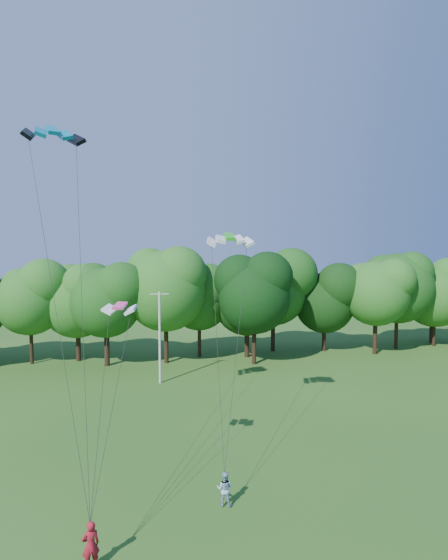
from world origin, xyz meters
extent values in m
cylinder|color=beige|center=(-2.68, 27.33, 4.25)|extent=(0.21, 0.21, 8.50)
cube|color=beige|center=(-2.68, 27.33, 8.29)|extent=(1.70, 0.10, 0.08)
imported|color=maroon|center=(-5.93, 3.79, 0.93)|extent=(0.80, 0.66, 1.87)
imported|color=#91B1CA|center=(-0.15, 7.05, 0.81)|extent=(0.96, 0.86, 1.63)
cube|color=#046F94|center=(-8.93, 13.77, 19.04)|extent=(3.49, 2.38, 0.82)
cube|color=green|center=(1.47, 14.55, 13.10)|extent=(2.91, 1.35, 0.57)
cube|color=#E94093|center=(-5.00, 8.71, 9.53)|extent=(1.78, 1.23, 0.31)
cylinder|color=black|center=(7.54, 32.54, 2.13)|extent=(0.46, 0.46, 4.26)
ellipsoid|color=black|center=(7.54, 32.54, 7.74)|extent=(8.51, 8.51, 9.29)
cylinder|color=#361E15|center=(33.63, 39.37, 1.99)|extent=(0.42, 0.42, 3.98)
ellipsoid|color=#34601D|center=(33.63, 39.37, 7.23)|extent=(7.96, 7.96, 8.68)
camera|label=1|loc=(-3.62, -12.82, 12.12)|focal=28.00mm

